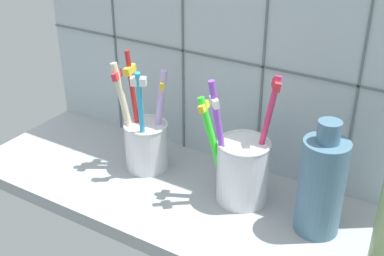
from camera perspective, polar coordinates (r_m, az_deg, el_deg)
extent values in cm
cube|color=#9EA3A8|center=(70.80, -1.27, -7.93)|extent=(64.00, 22.00, 2.00)
cube|color=#B2C1CC|center=(70.71, 3.88, 11.45)|extent=(64.00, 2.00, 45.00)
cube|color=slate|center=(80.22, -9.05, 13.15)|extent=(0.30, 0.20, 45.00)
cube|color=slate|center=(72.86, -1.08, 12.00)|extent=(0.30, 0.20, 45.00)
cube|color=slate|center=(67.15, 8.34, 10.33)|extent=(0.30, 0.20, 45.00)
cube|color=slate|center=(63.55, 19.03, 8.08)|extent=(0.30, 0.20, 45.00)
cube|color=slate|center=(71.10, 3.35, 7.93)|extent=(64.00, 0.20, 0.30)
cylinder|color=silver|center=(74.23, -5.20, -2.06)|extent=(6.35, 6.35, 7.04)
torus|color=silver|center=(72.54, -5.32, 0.35)|extent=(6.53, 6.53, 0.50)
cylinder|color=#B52424|center=(72.68, -6.50, 2.19)|extent=(2.30, 1.23, 17.52)
cube|color=yellow|center=(70.51, -7.12, 6.60)|extent=(1.52, 2.68, 1.13)
cylinder|color=#31A3D4|center=(69.93, -5.74, 0.53)|extent=(2.24, 3.38, 16.24)
cube|color=white|center=(66.14, -6.16, 5.30)|extent=(2.31, 1.85, 1.29)
cylinder|color=#CAA6ED|center=(72.39, -3.82, 1.04)|extent=(2.96, 2.51, 14.96)
cube|color=yellow|center=(70.17, -3.42, 4.93)|extent=(1.73, 1.99, 1.15)
cylinder|color=beige|center=(72.10, -7.43, 1.29)|extent=(3.88, 2.19, 16.23)
cube|color=#E5333F|center=(69.88, -8.57, 5.99)|extent=(1.61, 2.46, 1.18)
cylinder|color=white|center=(66.85, 5.80, -4.96)|extent=(6.96, 6.96, 8.65)
torus|color=silver|center=(64.62, 5.98, -1.74)|extent=(7.11, 7.11, 0.50)
cylinder|color=#8E4AD2|center=(63.54, 3.37, -1.73)|extent=(3.27, 3.24, 17.48)
cube|color=white|center=(60.61, 2.66, 3.02)|extent=(1.99, 2.00, 1.22)
cylinder|color=#33F52F|center=(65.47, 2.62, -2.38)|extent=(4.97, 1.84, 14.35)
cube|color=yellow|center=(63.17, 1.36, 2.45)|extent=(1.37, 2.48, 1.08)
cylinder|color=#E13166|center=(64.59, 8.07, -1.33)|extent=(3.38, 2.44, 17.70)
cube|color=#E5333F|center=(61.45, 9.58, 4.88)|extent=(1.93, 2.39, 1.23)
cylinder|color=slate|center=(62.12, 14.50, -6.54)|extent=(5.53, 5.53, 12.43)
cylinder|color=slate|center=(58.32, 15.37, -0.42)|extent=(2.73, 2.73, 2.60)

